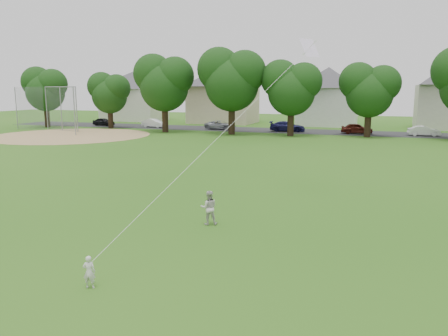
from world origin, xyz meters
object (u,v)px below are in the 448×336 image
(kite, at_px, (232,124))
(older_boy, at_px, (209,208))
(baseball_backstop, at_px, (57,109))
(toddler, at_px, (89,272))

(kite, bearing_deg, older_boy, -163.36)
(kite, xyz_separation_m, baseball_backstop, (-33.19, 29.61, -1.14))
(toddler, relative_size, baseball_backstop, 0.07)
(baseball_backstop, bearing_deg, kite, -41.74)
(toddler, height_order, kite, kite)
(older_boy, relative_size, kite, 0.09)
(baseball_backstop, bearing_deg, older_boy, -42.71)
(older_boy, bearing_deg, toddler, 58.42)
(toddler, height_order, older_boy, older_boy)
(toddler, xyz_separation_m, kite, (1.77, 6.44, 3.45))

